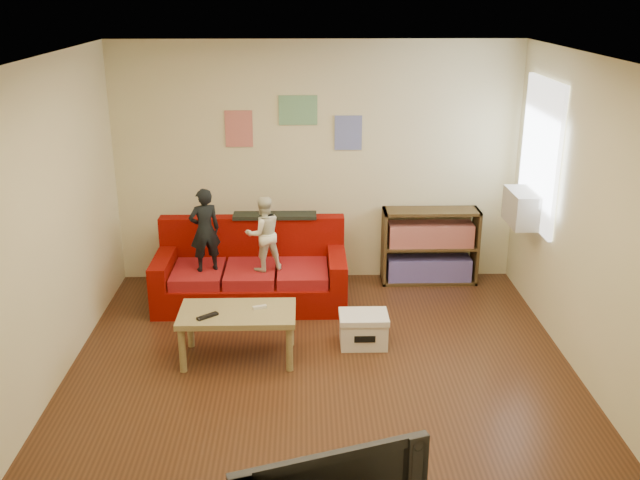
{
  "coord_description": "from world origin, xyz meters",
  "views": [
    {
      "loc": [
        -0.14,
        -5.28,
        3.22
      ],
      "look_at": [
        0.0,
        0.8,
        1.05
      ],
      "focal_mm": 40.0,
      "sensor_mm": 36.0,
      "label": 1
    }
  ],
  "objects_px": {
    "coffee_table": "(237,318)",
    "file_box": "(363,329)",
    "sofa": "(252,274)",
    "child_b": "(263,234)",
    "child_a": "(205,230)",
    "bookshelf": "(429,250)"
  },
  "relations": [
    {
      "from": "coffee_table",
      "to": "file_box",
      "type": "bearing_deg",
      "value": 11.16
    },
    {
      "from": "sofa",
      "to": "coffee_table",
      "type": "height_order",
      "value": "sofa"
    },
    {
      "from": "coffee_table",
      "to": "child_b",
      "type": "bearing_deg",
      "value": 80.54
    },
    {
      "from": "sofa",
      "to": "coffee_table",
      "type": "bearing_deg",
      "value": -91.72
    },
    {
      "from": "child_a",
      "to": "file_box",
      "type": "xyz_separation_m",
      "value": [
        1.57,
        -0.89,
        -0.7
      ]
    },
    {
      "from": "sofa",
      "to": "coffee_table",
      "type": "xyz_separation_m",
      "value": [
        -0.04,
        -1.29,
        0.11
      ]
    },
    {
      "from": "bookshelf",
      "to": "file_box",
      "type": "relative_size",
      "value": 2.36
    },
    {
      "from": "child_a",
      "to": "child_b",
      "type": "xyz_separation_m",
      "value": [
        0.6,
        0.0,
        -0.04
      ]
    },
    {
      "from": "sofa",
      "to": "file_box",
      "type": "xyz_separation_m",
      "value": [
        1.12,
        -1.06,
        -0.14
      ]
    },
    {
      "from": "child_a",
      "to": "bookshelf",
      "type": "xyz_separation_m",
      "value": [
        2.45,
        0.64,
        -0.48
      ]
    },
    {
      "from": "file_box",
      "to": "sofa",
      "type": "bearing_deg",
      "value": 136.62
    },
    {
      "from": "file_box",
      "to": "child_b",
      "type": "bearing_deg",
      "value": 137.54
    },
    {
      "from": "child_a",
      "to": "sofa",
      "type": "bearing_deg",
      "value": 178.7
    },
    {
      "from": "child_b",
      "to": "file_box",
      "type": "bearing_deg",
      "value": 116.04
    },
    {
      "from": "child_b",
      "to": "sofa",
      "type": "bearing_deg",
      "value": -70.28
    },
    {
      "from": "coffee_table",
      "to": "child_a",
      "type": "bearing_deg",
      "value": 110.26
    },
    {
      "from": "child_b",
      "to": "bookshelf",
      "type": "height_order",
      "value": "child_b"
    },
    {
      "from": "sofa",
      "to": "coffee_table",
      "type": "distance_m",
      "value": 1.29
    },
    {
      "from": "sofa",
      "to": "bookshelf",
      "type": "relative_size",
      "value": 1.87
    },
    {
      "from": "sofa",
      "to": "file_box",
      "type": "height_order",
      "value": "sofa"
    },
    {
      "from": "file_box",
      "to": "child_a",
      "type": "bearing_deg",
      "value": 150.48
    },
    {
      "from": "sofa",
      "to": "file_box",
      "type": "relative_size",
      "value": 4.39
    }
  ]
}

